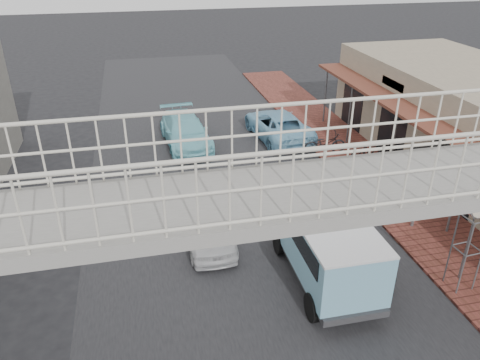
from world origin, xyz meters
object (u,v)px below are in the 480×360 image
arrow_sign (445,155)px  angkot_curb (278,125)px  street_clock (478,209)px  white_hatchback (208,225)px  angkot_far (185,131)px  motorcycle_near (325,143)px  motorcycle_far (371,153)px  angkot_van (328,242)px  dark_sedan (337,236)px

arrow_sign → angkot_curb: bearing=99.5°
street_clock → arrow_sign: (1.19, 3.16, 0.04)m
angkot_curb → arrow_sign: size_ratio=1.55×
white_hatchback → angkot_far: bearing=88.4°
angkot_curb → motorcycle_near: angkot_curb is taller
angkot_far → street_clock: 13.78m
motorcycle_near → arrow_sign: bearing=-164.2°
angkot_far → motorcycle_far: bearing=-33.0°
motorcycle_near → street_clock: bearing=-175.5°
street_clock → arrow_sign: bearing=64.5°
white_hatchback → street_clock: bearing=-30.5°
angkot_van → arrow_sign: bearing=23.2°
angkot_far → angkot_van: angkot_van is taller
white_hatchback → arrow_sign: (7.70, -0.74, 2.02)m
angkot_curb → angkot_van: bearing=74.5°
angkot_van → angkot_far: bearing=104.0°
motorcycle_far → arrow_sign: size_ratio=0.55×
motorcycle_far → white_hatchback: bearing=131.9°
angkot_far → street_clock: bearing=-67.1°
dark_sedan → motorcycle_far: dark_sedan is taller
angkot_far → motorcycle_near: 6.59m
angkot_van → angkot_curb: bearing=80.4°
street_clock → white_hatchback: bearing=144.1°
white_hatchback → street_clock: size_ratio=1.21×
angkot_curb → dark_sedan: bearing=78.1°
motorcycle_near → arrow_sign: 6.75m
angkot_far → dark_sedan: bearing=-75.0°
arrow_sign → motorcycle_near: bearing=94.4°
angkot_van → motorcycle_far: (4.89, 6.85, -0.73)m
angkot_curb → arrow_sign: (2.84, -8.87, 1.96)m
white_hatchback → motorcycle_far: white_hatchback is taller
angkot_curb → street_clock: (1.65, -12.03, 1.92)m
motorcycle_far → angkot_curb: bearing=50.7°
white_hatchback → motorcycle_far: size_ratio=2.12×
motorcycle_near → arrow_sign: size_ratio=0.62×
arrow_sign → street_clock: bearing=-118.9°
dark_sedan → angkot_van: (-0.80, -1.07, 0.65)m
arrow_sign → dark_sedan: bearing=-175.0°
angkot_curb → motorcycle_near: size_ratio=2.50×
angkot_curb → motorcycle_far: angkot_curb is taller
angkot_van → arrow_sign: size_ratio=1.38×
angkot_van → motorcycle_far: size_ratio=2.52×
motorcycle_far → angkot_van: bearing=158.7°
motorcycle_near → arrow_sign: (1.41, -6.29, 2.03)m
white_hatchback → angkot_far: 8.25m
dark_sedan → angkot_far: 10.50m
dark_sedan → arrow_sign: 4.50m
motorcycle_far → dark_sedan: bearing=159.0°
dark_sedan → angkot_far: size_ratio=0.88×
white_hatchback → motorcycle_near: 8.39m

